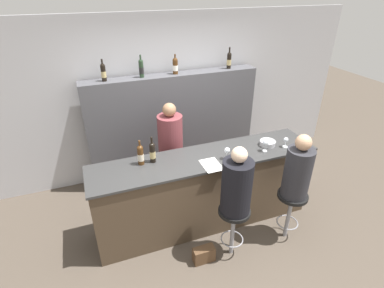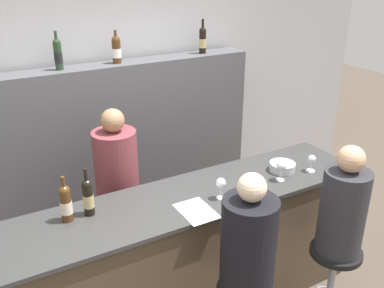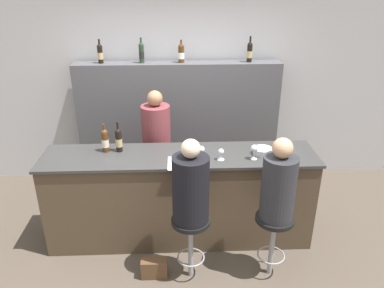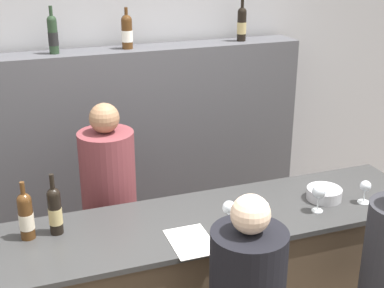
# 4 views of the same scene
# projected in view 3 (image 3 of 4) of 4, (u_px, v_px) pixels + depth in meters

# --- Properties ---
(ground_plane) EXTENTS (16.00, 16.00, 0.00)m
(ground_plane) POSITION_uv_depth(u_px,v_px,m) (181.00, 253.00, 4.09)
(ground_plane) COLOR #4C4238
(wall_back) EXTENTS (6.40, 0.05, 2.60)m
(wall_back) POSITION_uv_depth(u_px,v_px,m) (178.00, 90.00, 5.25)
(wall_back) COLOR #B2B2B7
(wall_back) RESTS_ON ground_plane
(bar_counter) EXTENTS (2.91, 0.64, 1.05)m
(bar_counter) POSITION_uv_depth(u_px,v_px,m) (180.00, 197.00, 4.15)
(bar_counter) COLOR #473828
(bar_counter) RESTS_ON ground_plane
(back_bar_cabinet) EXTENTS (2.72, 0.28, 1.74)m
(back_bar_cabinet) POSITION_uv_depth(u_px,v_px,m) (179.00, 125.00, 5.22)
(back_bar_cabinet) COLOR #4C4C51
(back_bar_cabinet) RESTS_ON ground_plane
(wine_bottle_counter_0) EXTENTS (0.08, 0.08, 0.31)m
(wine_bottle_counter_0) POSITION_uv_depth(u_px,v_px,m) (105.00, 140.00, 3.96)
(wine_bottle_counter_0) COLOR #4C2D14
(wine_bottle_counter_0) RESTS_ON bar_counter
(wine_bottle_counter_1) EXTENTS (0.07, 0.07, 0.33)m
(wine_bottle_counter_1) POSITION_uv_depth(u_px,v_px,m) (119.00, 140.00, 3.97)
(wine_bottle_counter_1) COLOR black
(wine_bottle_counter_1) RESTS_ON bar_counter
(wine_bottle_backbar_0) EXTENTS (0.07, 0.07, 0.30)m
(wine_bottle_backbar_0) POSITION_uv_depth(u_px,v_px,m) (100.00, 53.00, 4.77)
(wine_bottle_backbar_0) COLOR black
(wine_bottle_backbar_0) RESTS_ON back_bar_cabinet
(wine_bottle_backbar_1) EXTENTS (0.07, 0.07, 0.32)m
(wine_bottle_backbar_1) POSITION_uv_depth(u_px,v_px,m) (141.00, 52.00, 4.79)
(wine_bottle_backbar_1) COLOR #233823
(wine_bottle_backbar_1) RESTS_ON back_bar_cabinet
(wine_bottle_backbar_2) EXTENTS (0.08, 0.08, 0.29)m
(wine_bottle_backbar_2) POSITION_uv_depth(u_px,v_px,m) (181.00, 53.00, 4.81)
(wine_bottle_backbar_2) COLOR #4C2D14
(wine_bottle_backbar_2) RESTS_ON back_bar_cabinet
(wine_bottle_backbar_3) EXTENTS (0.07, 0.07, 0.33)m
(wine_bottle_backbar_3) POSITION_uv_depth(u_px,v_px,m) (250.00, 52.00, 4.84)
(wine_bottle_backbar_3) COLOR black
(wine_bottle_backbar_3) RESTS_ON back_bar_cabinet
(wine_glass_0) EXTENTS (0.07, 0.07, 0.16)m
(wine_glass_0) POSITION_uv_depth(u_px,v_px,m) (201.00, 150.00, 3.78)
(wine_glass_0) COLOR silver
(wine_glass_0) RESTS_ON bar_counter
(wine_glass_1) EXTENTS (0.07, 0.07, 0.12)m
(wine_glass_1) POSITION_uv_depth(u_px,v_px,m) (221.00, 152.00, 3.80)
(wine_glass_1) COLOR silver
(wine_glass_1) RESTS_ON bar_counter
(wine_glass_2) EXTENTS (0.08, 0.08, 0.16)m
(wine_glass_2) POSITION_uv_depth(u_px,v_px,m) (254.00, 149.00, 3.80)
(wine_glass_2) COLOR silver
(wine_glass_2) RESTS_ON bar_counter
(wine_glass_3) EXTENTS (0.07, 0.07, 0.14)m
(wine_glass_3) POSITION_uv_depth(u_px,v_px,m) (284.00, 150.00, 3.82)
(wine_glass_3) COLOR silver
(wine_glass_3) RESTS_ON bar_counter
(metal_bowl) EXTENTS (0.20, 0.20, 0.07)m
(metal_bowl) POSITION_uv_depth(u_px,v_px,m) (263.00, 151.00, 3.94)
(metal_bowl) COLOR #B7B7BC
(metal_bowl) RESTS_ON bar_counter
(tasting_menu) EXTENTS (0.21, 0.30, 0.00)m
(tasting_menu) POSITION_uv_depth(u_px,v_px,m) (178.00, 163.00, 3.75)
(tasting_menu) COLOR white
(tasting_menu) RESTS_ON bar_counter
(bar_stool_left) EXTENTS (0.37, 0.37, 0.68)m
(bar_stool_left) POSITION_uv_depth(u_px,v_px,m) (191.00, 232.00, 3.57)
(bar_stool_left) COLOR gray
(bar_stool_left) RESTS_ON ground_plane
(guest_seated_left) EXTENTS (0.34, 0.34, 0.82)m
(guest_seated_left) POSITION_uv_depth(u_px,v_px,m) (191.00, 187.00, 3.37)
(guest_seated_left) COLOR black
(guest_seated_left) RESTS_ON bar_stool_left
(bar_stool_right) EXTENTS (0.37, 0.37, 0.68)m
(bar_stool_right) POSITION_uv_depth(u_px,v_px,m) (274.00, 230.00, 3.60)
(bar_stool_right) COLOR gray
(bar_stool_right) RESTS_ON ground_plane
(guest_seated_right) EXTENTS (0.32, 0.32, 0.81)m
(guest_seated_right) POSITION_uv_depth(u_px,v_px,m) (279.00, 185.00, 3.40)
(guest_seated_right) COLOR #28282D
(guest_seated_right) RESTS_ON bar_stool_right
(bartender) EXTENTS (0.34, 0.34, 1.57)m
(bartender) POSITION_uv_depth(u_px,v_px,m) (157.00, 157.00, 4.62)
(bartender) COLOR brown
(bartender) RESTS_ON ground_plane
(handbag) EXTENTS (0.26, 0.12, 0.20)m
(handbag) POSITION_uv_depth(u_px,v_px,m) (154.00, 268.00, 3.74)
(handbag) COLOR #513823
(handbag) RESTS_ON ground_plane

